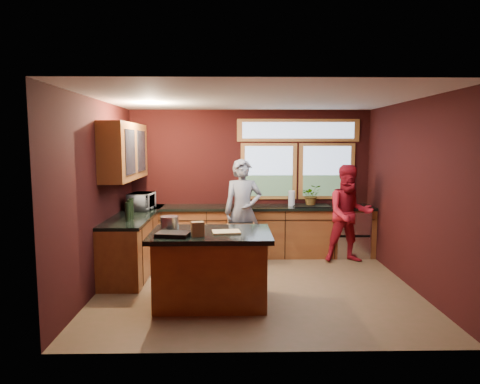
{
  "coord_description": "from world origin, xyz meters",
  "views": [
    {
      "loc": [
        -0.35,
        -6.07,
        2.09
      ],
      "look_at": [
        -0.22,
        0.4,
        1.34
      ],
      "focal_mm": 32.0,
      "sensor_mm": 36.0,
      "label": 1
    }
  ],
  "objects_px": {
    "person_grey": "(243,212)",
    "cutting_board": "(226,232)",
    "person_red": "(349,214)",
    "stock_pot": "(170,223)",
    "island": "(211,267)"
  },
  "relations": [
    {
      "from": "person_grey",
      "to": "stock_pot",
      "type": "xyz_separation_m",
      "value": [
        -1.01,
        -1.72,
        0.13
      ]
    },
    {
      "from": "stock_pot",
      "to": "person_grey",
      "type": "bearing_deg",
      "value": 59.44
    },
    {
      "from": "person_red",
      "to": "cutting_board",
      "type": "distance_m",
      "value": 2.88
    },
    {
      "from": "island",
      "to": "person_red",
      "type": "bearing_deg",
      "value": 39.22
    },
    {
      "from": "person_grey",
      "to": "island",
      "type": "bearing_deg",
      "value": -109.72
    },
    {
      "from": "person_red",
      "to": "person_grey",
      "type": "bearing_deg",
      "value": 178.63
    },
    {
      "from": "stock_pot",
      "to": "island",
      "type": "bearing_deg",
      "value": -15.26
    },
    {
      "from": "person_grey",
      "to": "cutting_board",
      "type": "bearing_deg",
      "value": -103.61
    },
    {
      "from": "cutting_board",
      "to": "stock_pot",
      "type": "height_order",
      "value": "stock_pot"
    },
    {
      "from": "island",
      "to": "cutting_board",
      "type": "distance_m",
      "value": 0.52
    },
    {
      "from": "island",
      "to": "person_grey",
      "type": "relative_size",
      "value": 0.86
    },
    {
      "from": "person_red",
      "to": "stock_pot",
      "type": "relative_size",
      "value": 7.13
    },
    {
      "from": "island",
      "to": "person_grey",
      "type": "bearing_deg",
      "value": 76.05
    },
    {
      "from": "person_grey",
      "to": "cutting_board",
      "type": "height_order",
      "value": "person_grey"
    },
    {
      "from": "person_red",
      "to": "stock_pot",
      "type": "height_order",
      "value": "person_red"
    }
  ]
}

